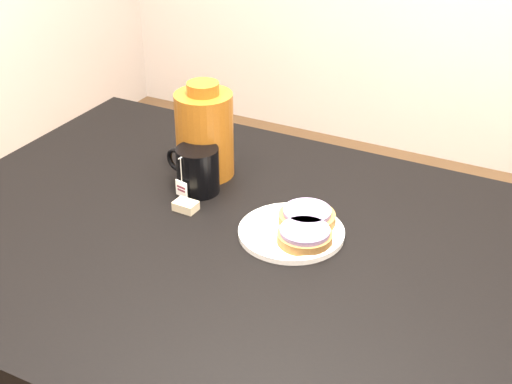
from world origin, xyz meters
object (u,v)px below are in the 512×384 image
bagel_front (305,236)px  mug (197,169)px  teabag_pouch (186,206)px  bagel_package (205,133)px  bagel_back (307,216)px  plate (291,231)px  table (274,287)px

bagel_front → mug: bearing=162.7°
teabag_pouch → bagel_package: size_ratio=0.22×
bagel_back → teabag_pouch: size_ratio=3.14×
mug → plate: bearing=-3.3°
plate → bagel_package: bearing=153.0°
plate → bagel_front: size_ratio=1.39×
bagel_front → bagel_package: bearing=152.2°
table → teabag_pouch: size_ratio=31.11×
plate → mug: size_ratio=1.44×
bagel_front → teabag_pouch: (-0.26, 0.01, -0.01)m
bagel_front → bagel_package: (-0.30, 0.16, 0.07)m
teabag_pouch → bagel_back: bearing=12.7°
table → plate: size_ratio=7.13×
teabag_pouch → plate: bearing=3.7°
mug → bagel_back: bearing=5.8°
bagel_package → mug: bearing=-71.7°
mug → bagel_package: (-0.02, 0.07, 0.05)m
plate → bagel_back: (0.01, 0.04, 0.02)m
plate → teabag_pouch: teabag_pouch is taller
table → mug: size_ratio=10.30×
mug → teabag_pouch: size_ratio=3.02×
bagel_front → teabag_pouch: 0.26m
bagel_back → bagel_package: bearing=160.9°
bagel_back → mug: (-0.25, 0.02, 0.03)m
plate → teabag_pouch: bearing=-176.3°
bagel_back → mug: 0.26m
mug → teabag_pouch: mug is taller
bagel_back → teabag_pouch: 0.24m
plate → bagel_back: 0.04m
bagel_package → plate: bearing=-27.0°
bagel_back → bagel_package: (-0.28, 0.10, 0.07)m
bagel_front → bagel_package: 0.35m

